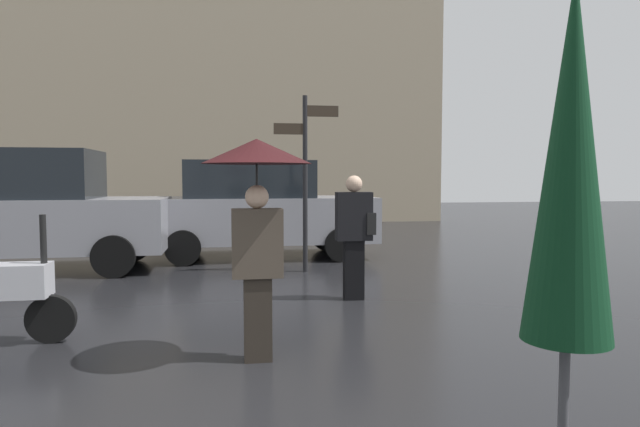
{
  "coord_description": "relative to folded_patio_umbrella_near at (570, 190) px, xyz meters",
  "views": [
    {
      "loc": [
        0.33,
        -2.96,
        1.59
      ],
      "look_at": [
        1.72,
        5.49,
        1.02
      ],
      "focal_mm": 31.08,
      "sensor_mm": 36.0,
      "label": 1
    }
  ],
  "objects": [
    {
      "name": "folded_patio_umbrella_near",
      "position": [
        0.0,
        0.0,
        0.0
      ],
      "size": [
        0.39,
        0.39,
        2.29
      ],
      "color": "black",
      "rests_on": "ground"
    },
    {
      "name": "pedestrian_with_umbrella",
      "position": [
        -0.91,
        3.02,
        -0.04
      ],
      "size": [
        0.94,
        0.94,
        1.91
      ],
      "rotation": [
        0.0,
        0.0,
        3.7
      ],
      "color": "#2A241E",
      "rests_on": "ground"
    },
    {
      "name": "pedestrian_with_bag",
      "position": [
        0.46,
        5.23,
        -0.63
      ],
      "size": [
        0.5,
        0.24,
        1.61
      ],
      "rotation": [
        0.0,
        0.0,
        2.85
      ],
      "color": "black",
      "rests_on": "ground"
    },
    {
      "name": "parked_car_left",
      "position": [
        -4.38,
        8.24,
        -0.51
      ],
      "size": [
        4.19,
        1.94,
        2.05
      ],
      "rotation": [
        0.0,
        0.0,
        3.3
      ],
      "color": "gray",
      "rests_on": "ground"
    },
    {
      "name": "parked_car_right",
      "position": [
        -0.58,
        9.23,
        -0.57
      ],
      "size": [
        4.46,
        1.86,
        1.91
      ],
      "rotation": [
        0.0,
        0.0,
        -0.15
      ],
      "color": "gray",
      "rests_on": "ground"
    },
    {
      "name": "street_signpost",
      "position": [
        0.12,
        7.44,
        0.24
      ],
      "size": [
        1.08,
        0.08,
        2.93
      ],
      "color": "black",
      "rests_on": "ground"
    }
  ]
}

